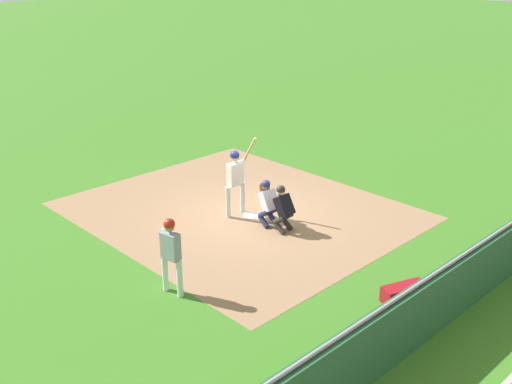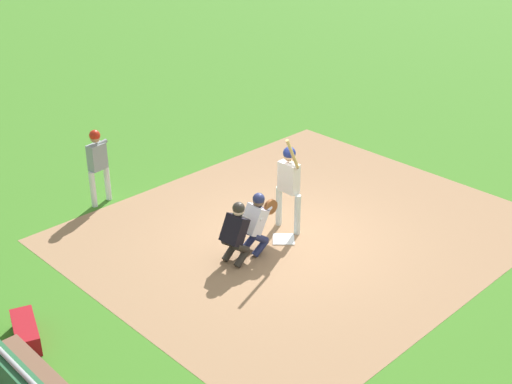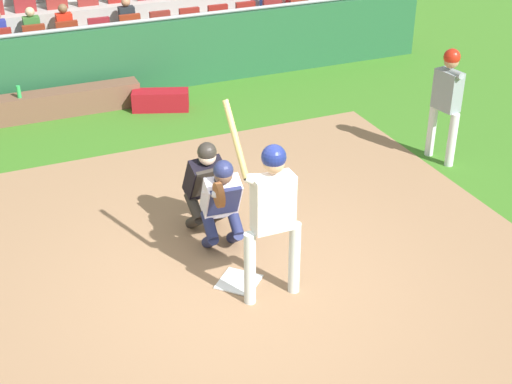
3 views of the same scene
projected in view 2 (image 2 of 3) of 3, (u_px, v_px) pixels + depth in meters
The scene contains 8 objects.
ground_plane at pixel (284, 240), 14.31m from camera, with size 160.00×160.00×0.00m, color #3A7221.
infield_dirt_patch at pixel (300, 231), 14.62m from camera, with size 7.56×8.83×0.01m, color #967050.
home_plate_marker at pixel (284, 239), 14.31m from camera, with size 0.44×0.44×0.02m, color white.
batter_at_plate at pixel (289, 179), 14.17m from camera, with size 0.71×0.60×2.26m.
catcher_crouching at pixel (256, 220), 13.60m from camera, with size 0.48×0.71×1.28m.
home_plate_umpire at pixel (236, 230), 13.26m from camera, with size 0.49×0.51×1.28m.
equipment_duffel_bag at pixel (26, 332), 11.34m from camera, with size 0.98×0.36×0.35m, color maroon.
on_deck_batter at pixel (98, 159), 15.31m from camera, with size 0.28×0.58×1.76m.
Camera 2 is at (8.49, -8.99, 7.30)m, focal length 49.09 mm.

